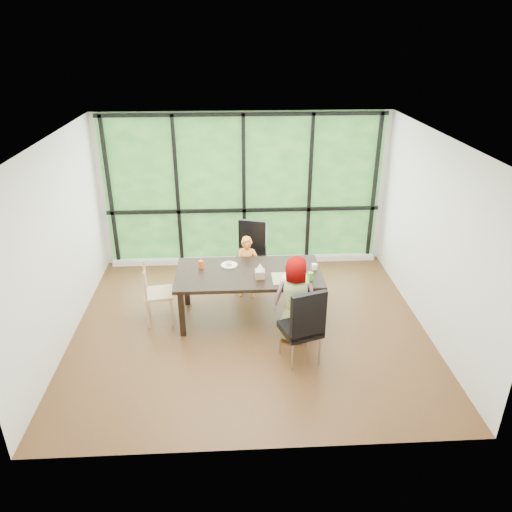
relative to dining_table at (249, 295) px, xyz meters
name	(u,v)px	position (x,y,z in m)	size (l,w,h in m)	color
ground	(250,327)	(0.00, -0.28, -0.38)	(5.00, 5.00, 0.00)	black
back_wall	(244,190)	(0.00, 1.97, 0.98)	(5.00, 5.00, 0.00)	silver
foliage_backdrop	(244,191)	(0.00, 1.95, 0.98)	(4.80, 0.02, 2.65)	#1F4F1F
window_mullions	(244,191)	(0.00, 1.91, 0.98)	(4.80, 0.06, 2.65)	black
window_sill	(245,260)	(0.00, 1.87, -0.33)	(4.80, 0.12, 0.10)	silver
dining_table	(249,295)	(0.00, 0.00, 0.00)	(2.09, 1.05, 0.75)	black
chair_window_leather	(250,255)	(0.06, 1.01, 0.17)	(0.46, 0.46, 1.08)	black
chair_interior_leather	(301,324)	(0.61, -1.06, 0.17)	(0.46, 0.46, 1.08)	black
chair_end_beech	(158,293)	(-1.31, -0.02, 0.08)	(0.42, 0.40, 0.90)	tan
child_toddler	(247,267)	(0.00, 0.63, 0.14)	(0.37, 0.24, 1.02)	orange
child_older	(296,300)	(0.62, -0.59, 0.24)	(0.60, 0.39, 1.24)	slate
placemat	(290,278)	(0.57, -0.23, 0.38)	(0.50, 0.37, 0.01)	tan
plate_far	(229,265)	(-0.28, 0.23, 0.38)	(0.24, 0.24, 0.02)	white
plate_near	(291,277)	(0.59, -0.20, 0.38)	(0.24, 0.24, 0.01)	white
orange_cup	(201,264)	(-0.69, 0.18, 0.43)	(0.07, 0.07, 0.11)	#E34F0A
green_cup	(310,276)	(0.84, -0.30, 0.44)	(0.08, 0.08, 0.12)	green
white_mug	(314,267)	(0.96, 0.04, 0.42)	(0.08, 0.08, 0.08)	white
tissue_box	(260,274)	(0.15, -0.18, 0.43)	(0.14, 0.14, 0.12)	tan
crepe_rolls_far	(229,263)	(-0.28, 0.23, 0.41)	(0.10, 0.12, 0.04)	tan
crepe_rolls_near	(291,276)	(0.59, -0.20, 0.41)	(0.10, 0.12, 0.04)	tan
straw_white	(201,259)	(-0.69, 0.18, 0.52)	(0.01, 0.01, 0.20)	white
straw_pink	(311,270)	(0.84, -0.30, 0.54)	(0.01, 0.01, 0.20)	pink
tissue	(260,267)	(0.15, -0.18, 0.55)	(0.12, 0.12, 0.11)	white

